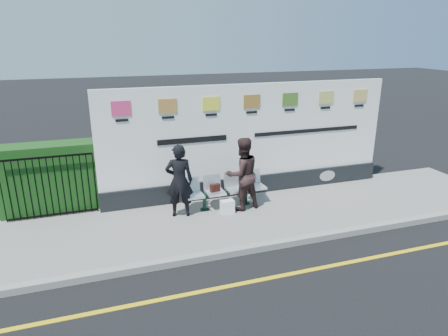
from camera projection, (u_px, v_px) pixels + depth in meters
name	position (u px, v px, depth m)	size (l,w,h in m)	color
ground	(299.00, 273.00, 7.60)	(80.00, 80.00, 0.00)	black
pavement	(250.00, 216.00, 9.84)	(14.00, 3.00, 0.12)	gray
kerb	(276.00, 244.00, 8.48)	(14.00, 0.18, 0.14)	gray
yellow_line	(299.00, 272.00, 7.60)	(14.00, 0.10, 0.01)	yellow
billboard	(250.00, 147.00, 10.77)	(8.00, 0.30, 3.00)	black
hedge	(51.00, 178.00, 9.81)	(2.35, 0.70, 1.70)	#174414
railing	(50.00, 187.00, 9.43)	(2.05, 0.06, 1.54)	black
bench	(225.00, 198.00, 10.16)	(2.13, 0.56, 0.46)	silver
woman_left	(179.00, 181.00, 9.47)	(0.65, 0.43, 1.79)	black
woman_right	(242.00, 174.00, 9.86)	(0.90, 0.70, 1.84)	#301F1F
handbag_brown	(215.00, 188.00, 9.97)	(0.25, 0.11, 0.19)	black
carrier_bag_white	(227.00, 207.00, 9.82)	(0.33, 0.20, 0.33)	white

